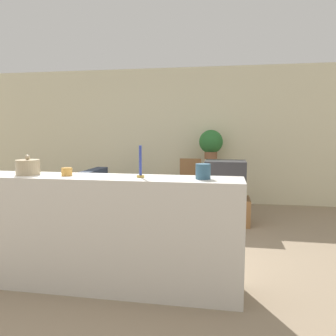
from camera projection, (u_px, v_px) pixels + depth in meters
The scene contains 13 objects.
ground_plane at pixel (100, 266), 3.52m from camera, with size 14.00×14.00×0.00m, color gray.
wall_back at pixel (161, 136), 6.73m from camera, with size 9.00×0.06×2.70m.
couch at pixel (106, 204), 5.21m from camera, with size 1.00×1.66×0.79m.
tv_stand at pixel (224, 210), 5.15m from camera, with size 0.77×0.51×0.41m.
television at pixel (225, 179), 5.09m from camera, with size 0.64×0.48×0.58m.
wooden_chair at pixel (190, 182), 6.02m from camera, with size 0.44×0.44×0.94m.
plant_stand at pixel (210, 183), 6.29m from camera, with size 0.17×0.17×0.92m.
potted_plant at pixel (211, 143), 6.20m from camera, with size 0.45×0.45×0.55m.
foreground_counter at pixel (81, 231), 3.04m from camera, with size 2.95×0.44×1.04m.
decorative_bowl at pixel (28, 167), 3.06m from camera, with size 0.22×0.22×0.19m.
candle_jar at pixel (67, 172), 2.99m from camera, with size 0.10×0.10×0.07m.
candlestick at pixel (140, 167), 2.87m from camera, with size 0.07×0.07×0.28m.
coffee_tin at pixel (203, 171), 2.78m from camera, with size 0.13×0.13×0.13m.
Camera 1 is at (1.31, -3.20, 1.45)m, focal length 35.00 mm.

